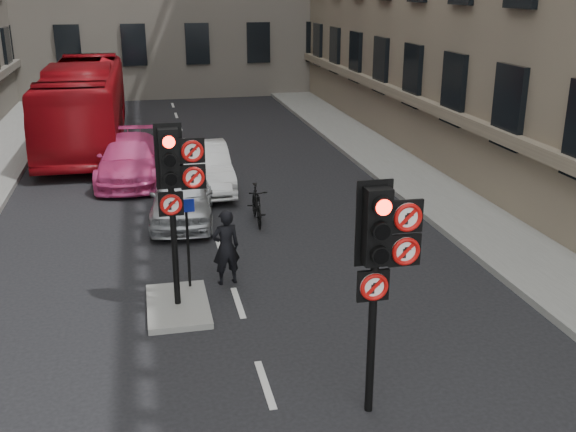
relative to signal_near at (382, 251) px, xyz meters
name	(u,v)px	position (x,y,z in m)	size (l,w,h in m)	color
pavement_right	(430,183)	(5.71, 11.01, -2.50)	(3.00, 50.00, 0.16)	gray
centre_island	(178,306)	(-2.69, 4.01, -2.52)	(1.20, 2.00, 0.12)	gray
signal_near	(382,251)	(0.00, 0.00, 0.00)	(0.91, 0.40, 3.58)	black
signal_far	(175,177)	(-2.60, 4.00, 0.12)	(0.91, 0.40, 3.58)	black
car_silver	(182,195)	(-2.21, 9.37, -1.89)	(1.64, 4.07, 1.39)	#AFB3B8
car_white	(204,167)	(-1.36, 12.19, -1.87)	(1.50, 4.30, 1.42)	white
car_pink	(130,159)	(-3.61, 13.74, -1.89)	(1.94, 4.78, 1.39)	#DF418A
bus_red	(84,105)	(-5.30, 19.30, -0.97)	(2.71, 11.60, 3.23)	#9C0B13
motorcycle	(257,205)	(-0.29, 8.69, -2.07)	(0.48, 1.71, 1.03)	black
motorcyclist	(226,247)	(-1.58, 5.01, -1.76)	(0.60, 0.40, 1.65)	black
info_sign	(187,231)	(-2.39, 4.74, -1.23)	(0.33, 0.10, 1.91)	black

